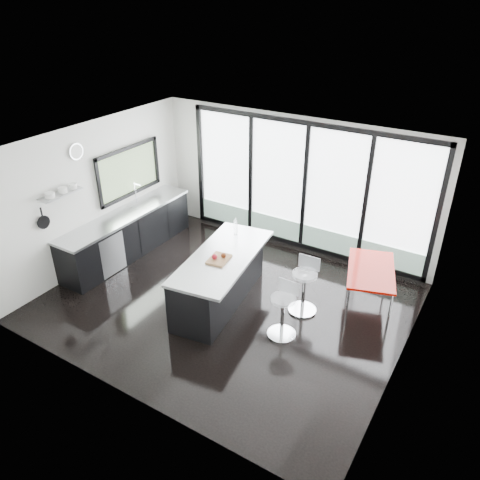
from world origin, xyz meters
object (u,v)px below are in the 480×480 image
Objects in this scene: bar_stool_near at (282,316)px; red_table at (369,287)px; bar_stool_far at (303,292)px; island at (219,278)px.

bar_stool_near is 1.78m from red_table.
bar_stool_near is 0.55× the size of red_table.
bar_stool_far is at bearing -138.29° from red_table.
island is 2.60m from red_table.
bar_stool_far reaches higher than red_table.
bar_stool_far is 0.58× the size of red_table.
island is 1.39m from bar_stool_near.
red_table is (2.26, 1.28, -0.13)m from island.
island reaches higher than bar_stool_near.
red_table is at bearing 61.28° from bar_stool_near.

